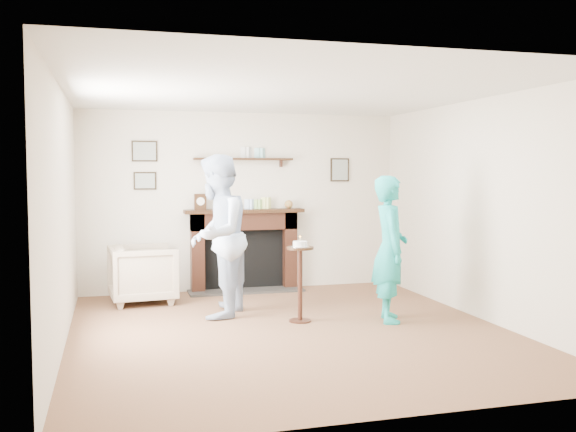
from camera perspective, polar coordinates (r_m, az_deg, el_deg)
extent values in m
plane|color=brown|center=(6.86, 0.19, -10.17)|extent=(5.00, 5.00, 0.00)
cube|color=beige|center=(9.09, -4.05, 1.28)|extent=(4.50, 0.04, 2.50)
cube|color=beige|center=(6.44, -19.48, -0.05)|extent=(0.04, 5.00, 2.50)
cube|color=beige|center=(7.59, 16.79, 0.58)|extent=(0.04, 5.00, 2.50)
cube|color=silver|center=(6.70, 0.20, 11.03)|extent=(4.50, 5.00, 0.04)
cube|color=black|center=(8.95, -8.05, -3.29)|extent=(0.18, 0.20, 1.10)
cube|color=black|center=(9.21, 0.13, -3.04)|extent=(0.18, 0.20, 1.10)
cube|color=black|center=(9.01, -3.92, -0.46)|extent=(1.50, 0.20, 0.24)
cube|color=black|center=(9.14, -3.99, -3.87)|extent=(1.14, 0.06, 0.86)
cube|color=#322F2C|center=(9.02, -3.73, -6.64)|extent=(1.60, 0.44, 0.03)
cube|color=black|center=(8.97, -3.88, 0.45)|extent=(1.68, 0.26, 0.05)
cube|color=black|center=(9.01, -3.98, 5.07)|extent=(1.40, 0.15, 0.03)
cube|color=black|center=(8.91, -12.64, 5.64)|extent=(0.34, 0.03, 0.28)
cube|color=black|center=(8.90, -12.60, 3.07)|extent=(0.30, 0.03, 0.24)
cube|color=black|center=(9.46, 4.62, 4.11)|extent=(0.28, 0.03, 0.34)
cube|color=black|center=(8.86, -7.82, 1.25)|extent=(0.16, 0.09, 0.22)
cylinder|color=silver|center=(8.82, -7.78, 1.30)|extent=(0.11, 0.01, 0.11)
sphere|color=green|center=(9.12, 0.06, 1.05)|extent=(0.12, 0.12, 0.12)
imported|color=tan|center=(8.48, -12.71, -7.52)|extent=(0.89, 0.86, 0.74)
imported|color=silver|center=(7.56, -6.30, -8.86)|extent=(1.02, 1.12, 1.87)
imported|color=#1EACAE|center=(7.39, 8.97, -9.18)|extent=(0.53, 0.68, 1.63)
cylinder|color=black|center=(7.27, 1.08, -9.29)|extent=(0.25, 0.25, 0.02)
cylinder|color=black|center=(7.19, 1.08, -6.13)|extent=(0.05, 0.05, 0.80)
cylinder|color=black|center=(7.12, 1.08, -2.87)|extent=(0.30, 0.30, 0.03)
cylinder|color=silver|center=(7.12, 1.08, -2.74)|extent=(0.20, 0.20, 0.01)
cylinder|color=white|center=(7.12, 1.08, -2.49)|extent=(0.16, 0.16, 0.06)
cylinder|color=#FFE7A1|center=(7.11, 1.08, -2.08)|extent=(0.01, 0.01, 0.04)
sphere|color=orange|center=(7.11, 1.09, -1.84)|extent=(0.02, 0.02, 0.02)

